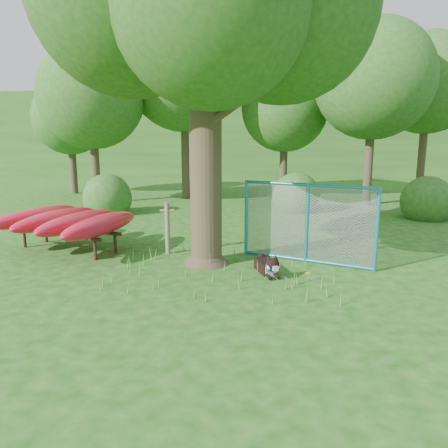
# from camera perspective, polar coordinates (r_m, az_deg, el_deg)

# --- Properties ---
(ground) EXTENTS (80.00, 80.00, 0.00)m
(ground) POSITION_cam_1_polar(r_m,az_deg,el_deg) (8.54, -2.39, -8.15)
(ground) COLOR #194C0F
(ground) RESTS_ON ground
(wooden_post) EXTENTS (0.35, 0.13, 1.28)m
(wooden_post) POSITION_cam_1_polar(r_m,az_deg,el_deg) (10.78, -7.40, -0.36)
(wooden_post) COLOR #6E6153
(wooden_post) RESTS_ON ground
(kayak_rack) EXTENTS (3.52, 3.80, 1.00)m
(kayak_rack) POSITION_cam_1_polar(r_m,az_deg,el_deg) (11.67, -19.80, 0.41)
(kayak_rack) COLOR black
(kayak_rack) RESTS_ON ground
(husky_dog) EXTENTS (0.59, 1.11, 0.51)m
(husky_dog) POSITION_cam_1_polar(r_m,az_deg,el_deg) (9.25, 5.73, -5.48)
(husky_dog) COLOR black
(husky_dog) RESTS_ON ground
(fence_section) EXTENTS (2.95, 1.19, 3.05)m
(fence_section) POSITION_cam_1_polar(r_m,az_deg,el_deg) (10.07, 10.77, 0.11)
(fence_section) COLOR teal
(fence_section) RESTS_ON ground
(wildflower_clump) EXTENTS (0.09, 0.08, 0.20)m
(wildflower_clump) POSITION_cam_1_polar(r_m,az_deg,el_deg) (8.93, 10.94, -6.39)
(wildflower_clump) COLOR #5A9932
(wildflower_clump) RESTS_ON ground
(bg_tree_a) EXTENTS (4.40, 4.40, 6.70)m
(bg_tree_a) POSITION_cam_1_polar(r_m,az_deg,el_deg) (19.65, -16.94, 15.68)
(bg_tree_a) COLOR #3A2E1F
(bg_tree_a) RESTS_ON ground
(bg_tree_b) EXTENTS (5.20, 5.20, 8.22)m
(bg_tree_b) POSITION_cam_1_polar(r_m,az_deg,el_deg) (20.59, -5.26, 19.04)
(bg_tree_b) COLOR #3A2E1F
(bg_tree_b) RESTS_ON ground
(bg_tree_c) EXTENTS (4.00, 4.00, 6.12)m
(bg_tree_c) POSITION_cam_1_polar(r_m,az_deg,el_deg) (20.96, 7.96, 14.72)
(bg_tree_c) COLOR #3A2E1F
(bg_tree_c) RESTS_ON ground
(bg_tree_d) EXTENTS (4.80, 4.80, 7.50)m
(bg_tree_d) POSITION_cam_1_polar(r_m,az_deg,el_deg) (19.40, 18.98, 17.41)
(bg_tree_d) COLOR #3A2E1F
(bg_tree_d) RESTS_ON ground
(bg_tree_e) EXTENTS (4.60, 4.60, 7.55)m
(bg_tree_e) POSITION_cam_1_polar(r_m,az_deg,el_deg) (23.02, 25.12, 16.29)
(bg_tree_e) COLOR #3A2E1F
(bg_tree_e) RESTS_ON ground
(bg_tree_f) EXTENTS (3.60, 3.60, 5.55)m
(bg_tree_f) POSITION_cam_1_polar(r_m,az_deg,el_deg) (23.37, -19.50, 12.91)
(bg_tree_f) COLOR #3A2E1F
(bg_tree_f) RESTS_ON ground
(shrub_left) EXTENTS (1.80, 1.80, 1.80)m
(shrub_left) POSITION_cam_1_polar(r_m,az_deg,el_deg) (16.93, -14.88, 1.31)
(shrub_left) COLOR #27591C
(shrub_left) RESTS_ON ground
(shrub_right) EXTENTS (1.80, 1.80, 1.80)m
(shrub_right) POSITION_cam_1_polar(r_m,az_deg,el_deg) (16.97, 24.82, 0.65)
(shrub_right) COLOR #27591C
(shrub_right) RESTS_ON ground
(shrub_mid) EXTENTS (1.80, 1.80, 1.80)m
(shrub_mid) POSITION_cam_1_polar(r_m,az_deg,el_deg) (17.17, 9.35, 1.68)
(shrub_mid) COLOR #27591C
(shrub_mid) RESTS_ON ground
(wooded_hillside) EXTENTS (80.00, 12.00, 6.00)m
(wooded_hillside) POSITION_cam_1_polar(r_m,az_deg,el_deg) (35.95, 5.29, 11.58)
(wooded_hillside) COLOR #27591C
(wooded_hillside) RESTS_ON ground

